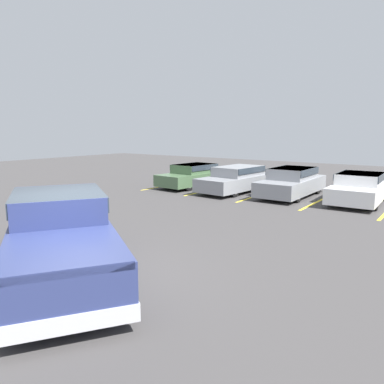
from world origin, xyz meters
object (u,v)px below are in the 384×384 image
(pickup_truck, at_px, (61,235))
(traffic_cone, at_px, (62,213))
(parked_sedan_c, at_px, (292,181))
(parked_sedan_d, at_px, (359,187))
(wheel_stop_curb, at_px, (290,185))
(parked_sedan_b, at_px, (237,178))
(parked_sedan_a, at_px, (194,175))

(pickup_truck, distance_m, traffic_cone, 4.77)
(parked_sedan_c, distance_m, parked_sedan_d, 2.91)
(pickup_truck, relative_size, wheel_stop_curb, 3.27)
(pickup_truck, xyz_separation_m, traffic_cone, (-3.87, 2.73, -0.55))
(parked_sedan_d, relative_size, traffic_cone, 6.53)
(parked_sedan_b, bearing_deg, parked_sedan_c, 101.39)
(parked_sedan_c, bearing_deg, wheel_stop_curb, -157.23)
(pickup_truck, relative_size, parked_sedan_d, 1.43)
(parked_sedan_a, bearing_deg, pickup_truck, 27.61)
(parked_sedan_b, distance_m, wheel_stop_curb, 3.57)
(parked_sedan_b, bearing_deg, parked_sedan_d, 98.50)
(traffic_cone, bearing_deg, parked_sedan_a, 96.61)
(wheel_stop_curb, bearing_deg, parked_sedan_b, -114.63)
(parked_sedan_a, relative_size, parked_sedan_c, 0.96)
(parked_sedan_a, relative_size, traffic_cone, 6.74)
(parked_sedan_b, relative_size, parked_sedan_c, 1.06)
(wheel_stop_curb, bearing_deg, parked_sedan_c, -67.32)
(parked_sedan_b, relative_size, wheel_stop_curb, 2.60)
(wheel_stop_curb, bearing_deg, parked_sedan_a, -142.81)
(parked_sedan_d, xyz_separation_m, wheel_stop_curb, (-4.11, 2.83, -0.60))
(pickup_truck, relative_size, parked_sedan_b, 1.26)
(parked_sedan_d, height_order, traffic_cone, parked_sedan_d)
(parked_sedan_d, bearing_deg, wheel_stop_curb, -126.14)
(pickup_truck, bearing_deg, parked_sedan_b, 133.88)
(wheel_stop_curb, bearing_deg, traffic_cone, -104.41)
(parked_sedan_a, height_order, traffic_cone, parked_sedan_a)
(parked_sedan_c, bearing_deg, parked_sedan_a, -87.01)
(wheel_stop_curb, bearing_deg, parked_sedan_d, -34.52)
(parked_sedan_b, xyz_separation_m, traffic_cone, (-1.65, -8.94, -0.36))
(traffic_cone, relative_size, wheel_stop_curb, 0.35)
(pickup_truck, height_order, parked_sedan_b, pickup_truck)
(traffic_cone, bearing_deg, parked_sedan_b, 79.53)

